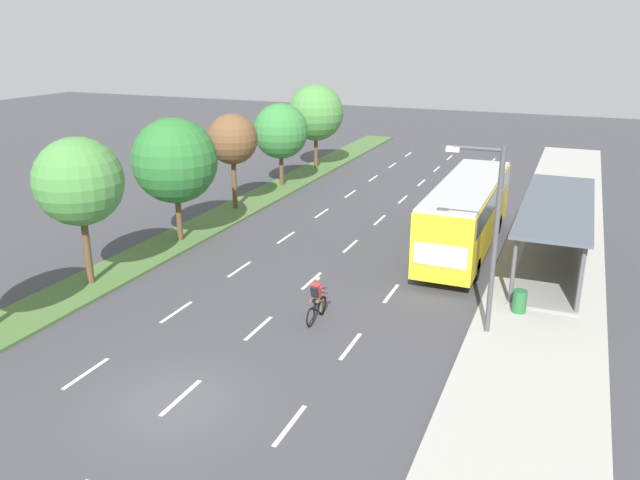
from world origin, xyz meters
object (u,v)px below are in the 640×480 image
bus_shelter (562,229)px  trash_bin (519,301)px  median_tree_third (175,161)px  median_tree_fourth (232,139)px  median_tree_second (79,182)px  cyclist (316,300)px  median_tree_farthest (316,113)px  median_tree_fifth (281,131)px  streetlight (491,228)px  bus (467,209)px

bus_shelter → trash_bin: (-1.08, -5.67, -1.29)m
median_tree_third → median_tree_fourth: 6.16m
median_tree_second → median_tree_fourth: (-0.18, 12.29, -0.26)m
cyclist → median_tree_farthest: bearing=113.0°
bus_shelter → median_tree_fourth: (-18.02, 2.82, 2.28)m
median_tree_second → median_tree_fifth: size_ratio=1.12×
median_tree_fifth → median_tree_farthest: 6.16m
median_tree_fourth → median_tree_farthest: bearing=90.2°
median_tree_fifth → streetlight: size_ratio=0.83×
median_tree_third → trash_bin: (16.56, -2.34, -3.53)m
median_tree_third → streetlight: streetlight is taller
bus → median_tree_fourth: (-13.74, 2.06, 2.08)m
cyclist → median_tree_fifth: bearing=119.4°
median_tree_second → median_tree_third: median_tree_second is taller
median_tree_second → bus: bearing=37.0°
median_tree_second → median_tree_fourth: median_tree_second is taller
median_tree_fifth → trash_bin: 22.57m
median_tree_second → median_tree_fourth: size_ratio=1.10×
median_tree_fourth → median_tree_fifth: size_ratio=1.01×
median_tree_fourth → streetlight: bearing=-33.5°
median_tree_fourth → median_tree_farthest: 12.29m
median_tree_fourth → median_tree_fifth: (0.05, 6.15, -0.41)m
median_tree_third → median_tree_fifth: (-0.34, 12.29, -0.38)m
bus → trash_bin: bearing=-63.5°
cyclist → streetlight: size_ratio=0.28×
bus_shelter → cyclist: 11.95m
median_tree_farthest → median_tree_third: bearing=-88.7°
trash_bin → cyclist: bearing=-154.3°
median_tree_second → median_tree_farthest: (-0.23, 24.58, -0.21)m
median_tree_third → streetlight: size_ratio=0.93×
bus → median_tree_fifth: size_ratio=2.08×
median_tree_fifth → streetlight: (15.86, -16.67, 0.16)m
median_tree_third → median_tree_farthest: size_ratio=0.99×
bus_shelter → median_tree_fifth: median_tree_fifth is taller
median_tree_fifth → trash_bin: (16.89, -14.64, -3.16)m
bus → median_tree_farthest: bearing=133.9°
bus_shelter → trash_bin: size_ratio=12.91×
median_tree_fifth → median_tree_farthest: bearing=90.9°
median_tree_third → median_tree_fourth: size_ratio=1.10×
median_tree_third → median_tree_farthest: (-0.43, 18.44, 0.09)m
cyclist → median_tree_farthest: size_ratio=0.30×
median_tree_fifth → trash_bin: median_tree_fifth is taller
median_tree_fourth → trash_bin: bearing=-26.6°
cyclist → trash_bin: 7.54m
median_tree_farthest → streetlight: (15.96, -22.82, -0.31)m
bus → median_tree_fifth: (-13.69, 8.21, 1.66)m
median_tree_second → median_tree_fifth: (-0.13, 18.44, -0.67)m
streetlight → trash_bin: streetlight is taller
bus_shelter → median_tree_fifth: bearing=153.5°
median_tree_fourth → median_tree_second: bearing=-89.2°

